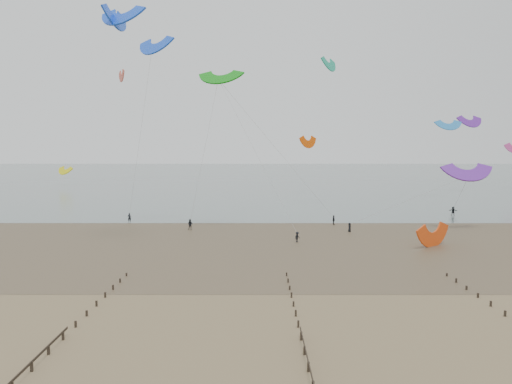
{
  "coord_description": "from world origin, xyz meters",
  "views": [
    {
      "loc": [
        0.63,
        -42.82,
        14.67
      ],
      "look_at": [
        0.54,
        28.0,
        8.0
      ],
      "focal_mm": 35.0,
      "sensor_mm": 36.0,
      "label": 1
    }
  ],
  "objects": [
    {
      "name": "kites_airborne",
      "position": [
        -8.3,
        85.99,
        21.18
      ],
      "size": [
        250.34,
        116.04,
        41.73
      ],
      "color": "#0C9770",
      "rests_on": "ground"
    },
    {
      "name": "sea_and_shore",
      "position": [
        -4.08,
        34.4,
        0.01
      ],
      "size": [
        500.0,
        665.0,
        0.03
      ],
      "color": "#475654",
      "rests_on": "ground"
    },
    {
      "name": "kitesurfer_lead",
      "position": [
        -23.7,
        51.46,
        0.87
      ],
      "size": [
        0.66,
        0.46,
        1.75
      ],
      "primitive_type": "imported",
      "rotation": [
        0.0,
        0.0,
        3.2
      ],
      "color": "black",
      "rests_on": "ground"
    },
    {
      "name": "grounded_kite",
      "position": [
        26.36,
        28.67,
        0.0
      ],
      "size": [
        8.46,
        8.24,
        3.67
      ],
      "primitive_type": null,
      "rotation": [
        1.54,
        0.0,
        0.68
      ],
      "color": "#E4430E",
      "rests_on": "ground"
    },
    {
      "name": "ground",
      "position": [
        0.0,
        0.0,
        0.0
      ],
      "size": [
        500.0,
        500.0,
        0.0
      ],
      "primitive_type": "plane",
      "color": "brown",
      "rests_on": "ground"
    },
    {
      "name": "kitesurfers",
      "position": [
        12.81,
        47.76,
        0.87
      ],
      "size": [
        106.54,
        30.12,
        1.88
      ],
      "color": "black",
      "rests_on": "ground"
    }
  ]
}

